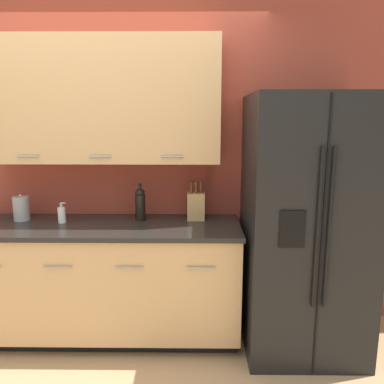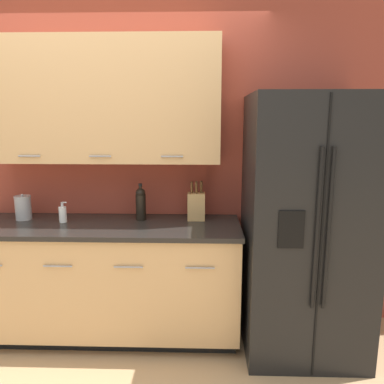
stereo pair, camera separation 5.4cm
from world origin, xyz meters
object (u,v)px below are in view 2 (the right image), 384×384
(wine_bottle, at_px, (141,203))
(soap_dispenser, at_px, (63,214))
(refrigerator, at_px, (304,226))
(steel_canister, at_px, (23,208))
(knife_block, at_px, (196,205))

(wine_bottle, distance_m, soap_dispenser, 0.60)
(refrigerator, bearing_deg, steel_canister, 174.95)
(knife_block, relative_size, steel_canister, 1.50)
(knife_block, bearing_deg, soap_dispenser, -174.42)
(refrigerator, relative_size, steel_canister, 9.10)
(refrigerator, xyz_separation_m, wine_bottle, (-1.23, 0.21, 0.12))
(knife_block, bearing_deg, wine_bottle, -178.73)
(steel_canister, bearing_deg, wine_bottle, 1.06)
(wine_bottle, relative_size, soap_dispenser, 1.80)
(wine_bottle, bearing_deg, soap_dispenser, -171.26)
(refrigerator, distance_m, steel_canister, 2.17)
(knife_block, bearing_deg, refrigerator, -15.40)
(refrigerator, xyz_separation_m, steel_canister, (-2.16, 0.19, 0.08))
(knife_block, relative_size, wine_bottle, 1.07)
(soap_dispenser, bearing_deg, steel_canister, 167.88)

